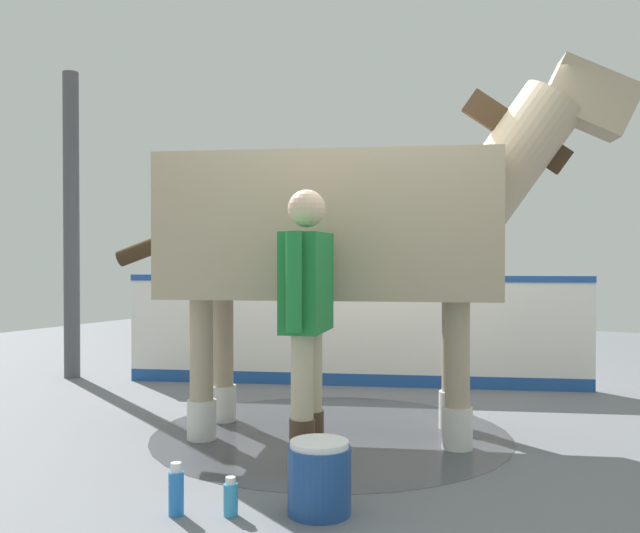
{
  "coord_description": "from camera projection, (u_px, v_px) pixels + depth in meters",
  "views": [
    {
      "loc": [
        4.29,
        2.11,
        1.26
      ],
      "look_at": [
        0.43,
        -0.11,
        1.19
      ],
      "focal_mm": 38.97,
      "sensor_mm": 36.0,
      "label": 1
    }
  ],
  "objects": [
    {
      "name": "wash_bucket",
      "position": [
        319.0,
        478.0,
        3.37
      ],
      "size": [
        0.31,
        0.31,
        0.36
      ],
      "color": "#1E478C",
      "rests_on": "ground"
    },
    {
      "name": "bottle_shampoo",
      "position": [
        231.0,
        498.0,
        3.35
      ],
      "size": [
        0.07,
        0.07,
        0.19
      ],
      "color": "#3399CC",
      "rests_on": "ground"
    },
    {
      "name": "barrier_wall",
      "position": [
        353.0,
        335.0,
        6.69
      ],
      "size": [
        1.77,
        4.17,
        1.07
      ],
      "color": "white",
      "rests_on": "ground"
    },
    {
      "name": "roof_post_far",
      "position": [
        71.0,
        225.0,
        7.12
      ],
      "size": [
        0.16,
        0.16,
        3.14
      ],
      "primitive_type": "cylinder",
      "color": "#4C4C51",
      "rests_on": "ground"
    },
    {
      "name": "ground_plane",
      "position": [
        365.0,
        439.0,
        4.79
      ],
      "size": [
        16.0,
        16.0,
        0.02
      ],
      "primitive_type": "cube",
      "color": "slate"
    },
    {
      "name": "bottle_spray",
      "position": [
        176.0,
        491.0,
        3.35
      ],
      "size": [
        0.07,
        0.07,
        0.26
      ],
      "color": "blue",
      "rests_on": "ground"
    },
    {
      "name": "horse",
      "position": [
        348.0,
        229.0,
        4.85
      ],
      "size": [
        1.78,
        3.44,
        2.58
      ],
      "rotation": [
        0.0,
        0.0,
        1.96
      ],
      "color": "tan",
      "rests_on": "ground"
    },
    {
      "name": "handler",
      "position": [
        307.0,
        309.0,
        4.04
      ],
      "size": [
        0.64,
        0.35,
        1.64
      ],
      "rotation": [
        0.0,
        0.0,
        5.01
      ],
      "color": "#47331E",
      "rests_on": "ground"
    },
    {
      "name": "wet_patch",
      "position": [
        331.0,
        433.0,
        4.89
      ],
      "size": [
        2.51,
        2.51,
        0.0
      ],
      "primitive_type": "cylinder",
      "color": "#42444C",
      "rests_on": "ground"
    }
  ]
}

